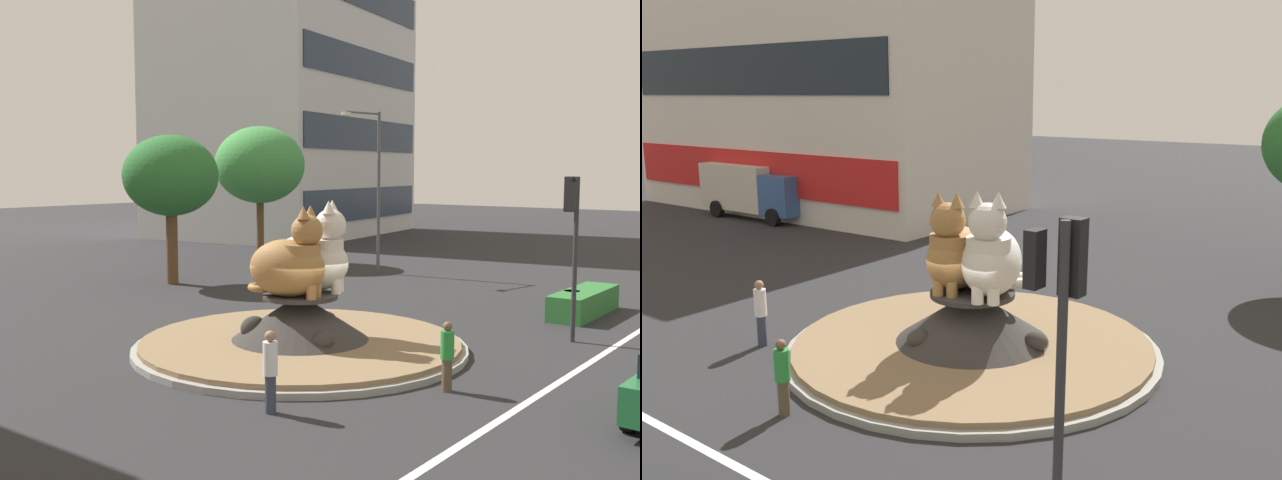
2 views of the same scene
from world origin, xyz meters
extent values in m
plane|color=#28282B|center=(0.00, 0.00, 0.00)|extent=(160.00, 160.00, 0.00)
cube|color=silver|center=(0.00, -7.09, 0.00)|extent=(112.00, 0.20, 0.01)
cylinder|color=gray|center=(0.00, 0.00, 0.09)|extent=(9.58, 9.58, 0.18)
cylinder|color=#846B4C|center=(0.00, 0.00, 0.25)|extent=(9.20, 9.20, 0.14)
cone|color=#33302D|center=(0.00, 0.00, 0.97)|extent=(3.96, 3.96, 1.30)
cylinder|color=#33302D|center=(0.00, 0.00, 1.56)|extent=(2.18, 2.18, 0.12)
ellipsoid|color=#33302D|center=(1.71, 0.34, 0.56)|extent=(0.61, 0.53, 0.49)
ellipsoid|color=#33302D|center=(-0.90, 1.00, 0.66)|extent=(0.85, 0.65, 0.68)
ellipsoid|color=#33302D|center=(-0.66, -1.34, 0.57)|extent=(0.63, 0.61, 0.50)
ellipsoid|color=#9E703D|center=(-0.53, 0.04, 2.43)|extent=(1.99, 2.54, 1.63)
cylinder|color=#9E703D|center=(-0.40, -0.39, 2.61)|extent=(1.31, 1.31, 1.02)
sphere|color=#9E703D|center=(-0.36, -0.55, 3.50)|extent=(0.89, 0.89, 0.89)
torus|color=#9E703D|center=(-0.43, 1.02, 1.78)|extent=(0.95, 0.95, 0.20)
cone|color=#9E703D|center=(-0.12, -0.48, 4.02)|extent=(0.45, 0.45, 0.37)
cone|color=#9E703D|center=(-0.59, -0.62, 4.02)|extent=(0.45, 0.45, 0.37)
cylinder|color=#9E703D|center=(-0.12, -0.69, 1.82)|extent=(0.28, 0.28, 0.41)
cylinder|color=#9E703D|center=(-0.48, -0.80, 1.82)|extent=(0.28, 0.28, 0.41)
ellipsoid|color=silver|center=(0.53, 0.08, 2.46)|extent=(2.33, 2.74, 1.69)
cylinder|color=silver|center=(0.72, -0.34, 2.65)|extent=(1.46, 1.46, 1.06)
sphere|color=silver|center=(0.80, -0.49, 3.58)|extent=(0.93, 0.93, 0.93)
torus|color=silver|center=(0.47, 1.11, 1.79)|extent=(1.34, 1.34, 0.21)
cone|color=silver|center=(1.03, -0.38, 4.12)|extent=(0.51, 0.51, 0.38)
cone|color=silver|center=(0.56, -0.60, 4.12)|extent=(0.51, 0.51, 0.38)
cylinder|color=silver|center=(1.06, -0.60, 1.83)|extent=(0.30, 0.30, 0.42)
cylinder|color=silver|center=(0.71, -0.76, 1.83)|extent=(0.30, 0.30, 0.42)
cylinder|color=#2D2D33|center=(5.78, -5.89, 2.49)|extent=(0.14, 0.14, 4.98)
cube|color=black|center=(5.78, -5.67, 4.45)|extent=(0.33, 0.25, 1.05)
sphere|color=#360606|center=(5.79, -5.59, 4.77)|extent=(0.18, 0.18, 0.18)
sphere|color=#392706|center=(5.79, -5.59, 4.45)|extent=(0.18, 0.18, 0.18)
sphere|color=green|center=(5.79, -5.59, 4.14)|extent=(0.18, 0.18, 0.18)
cube|color=black|center=(5.33, -5.88, 4.40)|extent=(0.21, 0.28, 0.80)
cube|color=silver|center=(29.10, 25.34, 15.56)|extent=(21.00, 16.56, 31.12)
cube|color=#233347|center=(30.09, 18.34, 2.59)|extent=(17.92, 2.62, 2.36)
cube|color=#233347|center=(30.09, 18.34, 7.78)|extent=(17.92, 2.62, 2.36)
cube|color=#233347|center=(30.09, 18.34, 12.97)|extent=(17.92, 2.62, 2.36)
cube|color=#2D7033|center=(10.10, -4.80, 0.45)|extent=(4.31, 1.20, 0.90)
cylinder|color=brown|center=(5.86, 12.33, 1.60)|extent=(0.52, 0.52, 3.20)
ellipsoid|color=#286B2D|center=(5.86, 12.33, 4.91)|extent=(4.28, 4.28, 3.64)
cylinder|color=brown|center=(13.84, 14.26, 1.72)|extent=(0.40, 0.40, 3.45)
ellipsoid|color=#3D8E42|center=(13.84, 14.26, 5.43)|extent=(4.95, 4.95, 4.21)
cylinder|color=#4C4C51|center=(14.43, 6.83, 3.99)|extent=(0.16, 0.16, 7.99)
cylinder|color=#4C4C51|center=(13.33, 7.04, 7.89)|extent=(2.22, 0.52, 0.10)
cube|color=silver|center=(12.22, 7.25, 7.79)|extent=(0.50, 0.24, 0.16)
cylinder|color=#33384C|center=(-4.68, -3.04, 0.42)|extent=(0.24, 0.24, 0.83)
cylinder|color=silver|center=(-4.68, -3.04, 1.19)|extent=(0.32, 0.32, 0.72)
sphere|color=#936B4C|center=(-4.68, -3.04, 1.67)|extent=(0.24, 0.24, 0.24)
cylinder|color=brown|center=(-0.99, -5.27, 0.39)|extent=(0.24, 0.24, 0.77)
cylinder|color=#288C38|center=(-0.99, -5.27, 1.11)|extent=(0.32, 0.32, 0.67)
sphere|color=brown|center=(-0.99, -5.27, 1.55)|extent=(0.22, 0.22, 0.22)
cylinder|color=black|center=(-1.13, -9.39, 0.32)|extent=(0.65, 0.24, 0.64)
cylinder|color=#2D4233|center=(9.69, -4.51, 0.45)|extent=(0.56, 0.56, 0.90)
camera|label=1|loc=(-16.06, -13.24, 5.20)|focal=41.20mm
camera|label=2|loc=(9.89, -13.52, 6.56)|focal=38.35mm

